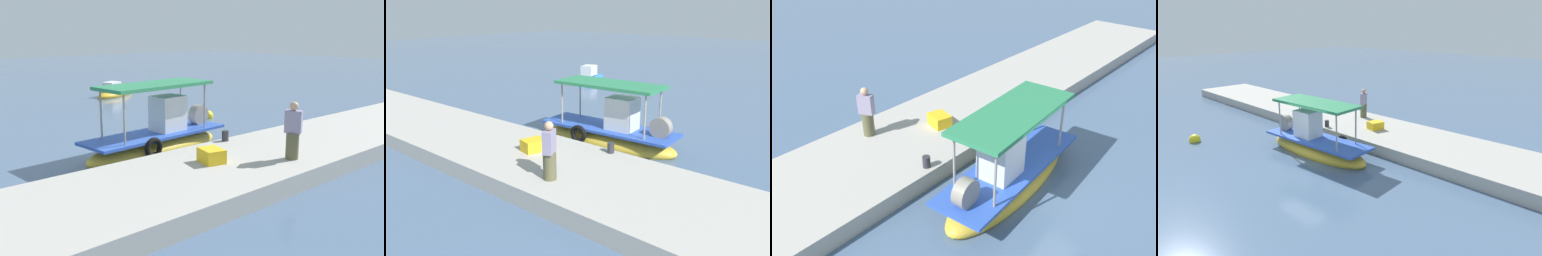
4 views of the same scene
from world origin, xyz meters
The scene contains 8 objects.
ground_plane centered at (0.00, 0.00, 0.00)m, with size 120.00×120.00×0.00m, color slate.
dock_quay centered at (0.00, -4.46, 0.28)m, with size 36.00×4.20×0.57m, color #AEAAA1.
main_fishing_boat centered at (0.44, -0.63, 0.48)m, with size 5.97×2.10×2.88m.
fisherman_near_bollard centered at (1.75, -5.53, 1.36)m, with size 0.52×0.56×1.74m.
mooring_bollard centered at (1.86, -2.64, 0.75)m, with size 0.24×0.24×0.36m, color #2D2D33.
cargo_crate centered at (-0.32, -4.19, 0.77)m, with size 0.75×0.60×0.41m, color yellow.
marker_buoy centered at (6.25, 2.84, 0.11)m, with size 0.57×0.57×0.57m.
moored_boat_near centered at (6.99, 12.80, 0.18)m, with size 3.86×2.65×1.24m.
Camera 1 is at (-9.05, -13.14, 4.34)m, focal length 41.49 mm.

